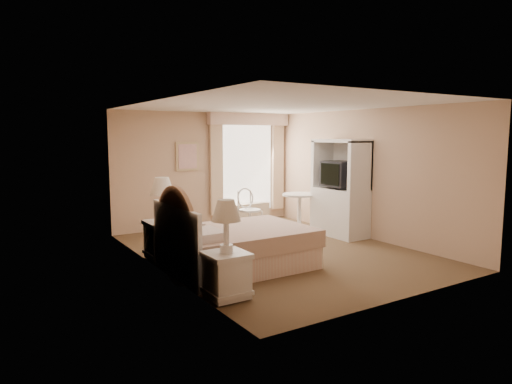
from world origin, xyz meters
TOP-DOWN VIEW (x-y plane):
  - room at (0.00, 0.00)m, footprint 4.21×5.51m
  - window at (1.05, 2.65)m, footprint 2.05×0.22m
  - framed_art at (-0.45, 2.71)m, footprint 0.52×0.04m
  - bed at (-1.12, -0.50)m, footprint 2.09×1.59m
  - nightstand_near at (-1.84, -1.58)m, footprint 0.50×0.50m
  - nightstand_far at (-1.84, 0.56)m, footprint 0.54×0.54m
  - round_table at (1.48, 1.27)m, footprint 0.73×0.73m
  - cafe_chair at (0.41, 1.62)m, footprint 0.51×0.51m
  - armoire at (1.81, 0.38)m, footprint 0.58×1.16m

SIDE VIEW (x-z plane):
  - bed at x=-1.12m, z-range -0.36..1.04m
  - nightstand_near at x=-1.84m, z-range -0.15..1.06m
  - nightstand_far at x=-1.84m, z-range -0.16..1.15m
  - round_table at x=1.48m, z-range 0.13..0.90m
  - cafe_chair at x=0.41m, z-range 0.07..0.99m
  - armoire at x=1.81m, z-range -0.16..1.76m
  - room at x=0.00m, z-range -0.01..2.50m
  - window at x=1.05m, z-range 0.09..2.60m
  - framed_art at x=-0.45m, z-range 1.24..1.86m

